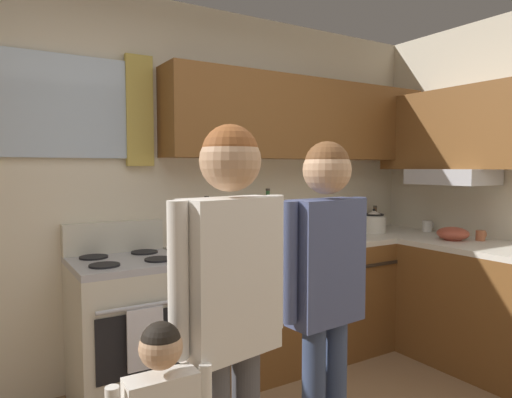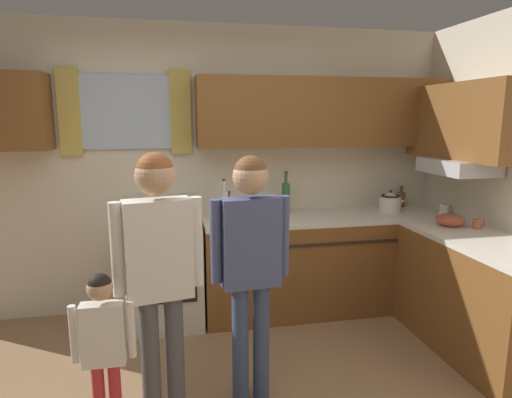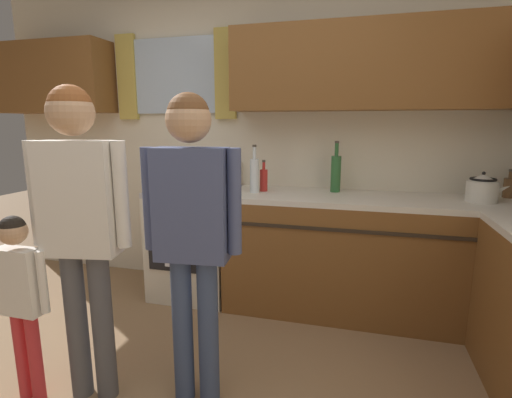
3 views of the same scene
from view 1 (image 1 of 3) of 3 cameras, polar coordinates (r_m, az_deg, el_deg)
name	(u,v)px [view 1 (image 1 of 3)]	position (r m, az deg, el deg)	size (l,w,h in m)	color
back_wall_unit	(172,162)	(3.24, -10.43, 4.61)	(4.60, 0.42, 2.60)	beige
kitchen_counter_run	(380,301)	(3.63, 15.20, -12.20)	(2.31, 1.95, 0.90)	brown
stove_oven	(127,329)	(3.01, -15.78, -15.32)	(0.64, 0.67, 1.10)	beige
bottle_squat_brown	(375,220)	(4.33, 14.61, -2.50)	(0.08, 0.08, 0.21)	brown
bottle_sauce_red	(209,236)	(3.11, -5.84, -4.56)	(0.06, 0.06, 0.25)	red
bottle_tall_clear	(207,230)	(3.02, -6.14, -3.92)	(0.07, 0.07, 0.37)	silver
bottle_wine_green	(268,220)	(3.47, 1.48, -2.68)	(0.08, 0.08, 0.39)	#2D6633
cup_terracotta	(481,235)	(3.86, 26.25, -4.10)	(0.11, 0.07, 0.08)	#B76642
mug_ceramic_white	(427,226)	(4.22, 20.61, -3.18)	(0.13, 0.08, 0.09)	white
stovetop_kettle	(374,222)	(4.01, 14.51, -2.74)	(0.27, 0.20, 0.21)	silver
mixing_bowl	(453,234)	(3.80, 23.35, -4.02)	(0.24, 0.24, 0.10)	#B24C38
adult_holding_child	(231,293)	(1.65, -3.18, -11.62)	(0.49, 0.22, 1.60)	#4C4C51
adult_in_plaid	(326,274)	(2.05, 8.70, -9.27)	(0.49, 0.21, 1.56)	#38476B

